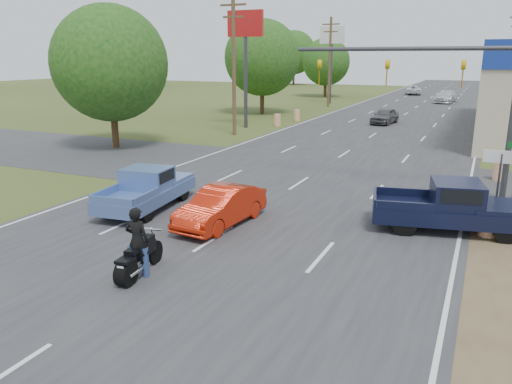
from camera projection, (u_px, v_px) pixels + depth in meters
The scene contains 25 objects.
main_road at pixel (392, 123), 44.10m from camera, with size 15.00×180.00×0.02m, color #2D2D30.
cross_road at pixel (313, 174), 24.83m from camera, with size 120.00×10.00×0.02m, color #2D2D30.
utility_pole_5 at pixel (234, 62), 36.04m from camera, with size 2.00×0.28×10.00m.
utility_pole_6 at pixel (330, 60), 57.06m from camera, with size 2.00×0.28×10.00m.
tree_0 at pixel (110, 64), 30.86m from camera, with size 7.14×7.14×8.84m.
tree_1 at pixel (262, 58), 49.85m from camera, with size 7.56×7.56×9.36m.
tree_2 at pixel (326, 62), 71.33m from camera, with size 6.72×6.72×8.32m.
tree_4 at pixel (135, 50), 95.22m from camera, with size 9.24×9.24×11.44m.
tree_6 at pixel (294, 52), 102.71m from camera, with size 8.82×8.82×10.92m.
barrel_0 at pixel (489, 222), 16.21m from camera, with size 0.56×0.56×1.00m, color orange.
barrel_1 at pixel (500, 170), 23.49m from camera, with size 0.56×0.56×1.00m, color orange.
barrel_2 at pixel (277, 120), 42.16m from camera, with size 0.56×0.56×1.00m, color orange.
barrel_3 at pixel (297, 115), 45.54m from camera, with size 0.56×0.56×1.00m, color orange.
pole_sign_left_near at pixel (245, 37), 39.46m from camera, with size 3.00×0.35×9.20m.
pole_sign_left_far at pixel (332, 44), 60.49m from camera, with size 3.00×0.35×9.20m.
lane_sign at pixel (500, 168), 17.51m from camera, with size 1.20×0.08×2.52m.
signal_mast at pixel (444, 79), 20.34m from camera, with size 9.12×0.40×7.00m.
red_convertible at pixel (221, 207), 17.24m from camera, with size 1.41×4.03×1.33m, color #B71D08.
motorcycle at pixel (137, 260), 13.19m from camera, with size 0.70×2.20×1.11m.
rider at pixel (137, 244), 13.14m from camera, with size 0.67×0.44×1.83m, color black.
blue_pickup at pixel (148, 188), 19.20m from camera, with size 2.39×4.99×1.60m.
navy_pickup at pixel (456, 206), 16.61m from camera, with size 5.44×2.99×1.71m.
distant_car_grey at pixel (385, 116), 43.33m from camera, with size 1.61×4.01×1.36m, color #4D4D52.
distant_car_silver at pixel (446, 97), 63.12m from camera, with size 2.16×5.32×1.54m, color silver.
distant_car_white at pixel (413, 90), 76.72m from camera, with size 2.25×4.89×1.36m, color silver.
Camera 1 is at (7.57, -5.15, 5.69)m, focal length 35.00 mm.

